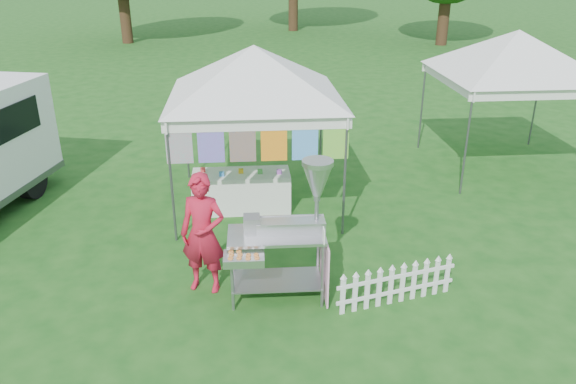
{
  "coord_description": "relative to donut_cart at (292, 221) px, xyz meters",
  "views": [
    {
      "loc": [
        -0.25,
        -6.43,
        4.54
      ],
      "look_at": [
        0.42,
        1.43,
        1.1
      ],
      "focal_mm": 35.0,
      "sensor_mm": 36.0,
      "label": 1
    }
  ],
  "objects": [
    {
      "name": "canopy_right",
      "position": [
        5.12,
        4.75,
        1.8
      ],
      "size": [
        4.24,
        4.24,
        3.45
      ],
      "color": "#59595E",
      "rests_on": "ground"
    },
    {
      "name": "picket_fence",
      "position": [
        1.42,
        -0.27,
        -0.9
      ],
      "size": [
        1.75,
        0.47,
        0.56
      ],
      "rotation": [
        0.0,
        0.0,
        0.25
      ],
      "color": "white",
      "rests_on": "ground"
    },
    {
      "name": "vendor",
      "position": [
        -1.22,
        0.32,
        -0.31
      ],
      "size": [
        0.74,
        0.59,
        1.77
      ],
      "primitive_type": "imported",
      "rotation": [
        0.0,
        0.0,
        -0.28
      ],
      "color": "red",
      "rests_on": "ground"
    },
    {
      "name": "donut_cart",
      "position": [
        0.0,
        0.0,
        0.0
      ],
      "size": [
        1.47,
        0.97,
        2.02
      ],
      "rotation": [
        0.0,
        0.0,
        -0.02
      ],
      "color": "gray",
      "rests_on": "ground"
    },
    {
      "name": "display_table",
      "position": [
        -0.67,
        2.99,
        -0.83
      ],
      "size": [
        1.8,
        0.7,
        0.73
      ],
      "primitive_type": "cube",
      "color": "white",
      "rests_on": "ground"
    },
    {
      "name": "canopy_main",
      "position": [
        -0.38,
        3.25,
        1.8
      ],
      "size": [
        4.24,
        4.24,
        3.45
      ],
      "color": "#59595E",
      "rests_on": "ground"
    },
    {
      "name": "ground",
      "position": [
        -0.38,
        -0.25,
        -1.19
      ],
      "size": [
        120.0,
        120.0,
        0.0
      ],
      "primitive_type": "plane",
      "color": "#174D16",
      "rests_on": "ground"
    }
  ]
}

